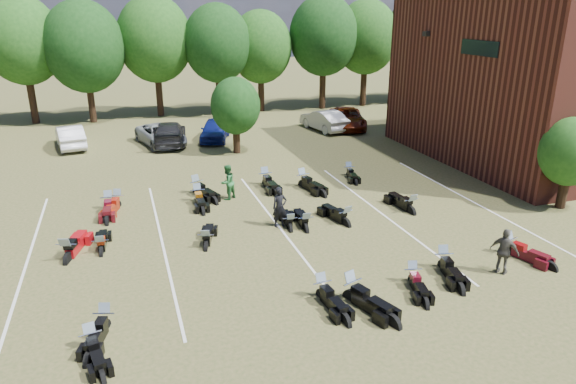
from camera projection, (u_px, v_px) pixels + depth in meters
name	position (u px, v px, depth m)	size (l,w,h in m)	color
ground	(372.00, 246.00, 20.60)	(160.00, 160.00, 0.00)	brown
car_1	(70.00, 136.00, 34.84)	(1.62, 4.65, 1.53)	silver
car_2	(161.00, 135.00, 35.52)	(2.35, 5.10, 1.42)	#92969B
car_3	(169.00, 133.00, 35.72)	(2.19, 5.38, 1.56)	black
car_4	(215.00, 130.00, 36.78)	(1.80, 4.48, 1.53)	navy
car_5	(324.00, 120.00, 39.77)	(1.68, 4.82, 1.59)	#9F9E9B
car_6	(347.00, 118.00, 40.42)	(2.60, 5.63, 1.56)	#4F1304
car_7	(419.00, 115.00, 42.18)	(1.93, 4.75, 1.38)	#3E3E44
person_black	(280.00, 207.00, 22.17)	(0.65, 0.43, 1.79)	black
person_green	(227.00, 182.00, 25.36)	(0.86, 0.67, 1.77)	#286B33
person_grey	(504.00, 252.00, 18.22)	(1.01, 0.42, 1.72)	#4F4C44
motorcycle_0	(106.00, 330.00, 15.27)	(0.66, 2.08, 1.16)	black
motorcycle_1	(92.00, 350.00, 14.36)	(0.64, 2.01, 1.12)	black
motorcycle_2	(351.00, 300.00, 16.81)	(0.79, 2.49, 1.39)	black
motorcycle_3	(322.00, 298.00, 16.92)	(0.70, 2.18, 1.22)	black
motorcycle_4	(442.00, 269.00, 18.81)	(0.72, 2.26, 1.26)	black
motorcycle_5	(412.00, 283.00, 17.83)	(0.64, 2.02, 1.13)	black
motorcycle_6	(509.00, 254.00, 19.97)	(0.71, 2.22, 1.24)	#470A13
motorcycle_7	(69.00, 261.00, 19.37)	(0.81, 2.53, 1.41)	#9C0B11
motorcycle_8	(102.00, 254.00, 19.94)	(0.66, 2.07, 1.15)	black
motorcycle_9	(206.00, 248.00, 20.40)	(0.68, 2.13, 1.19)	black
motorcycle_10	(306.00, 231.00, 22.02)	(0.69, 2.18, 1.21)	black
motorcycle_11	(290.00, 230.00, 22.07)	(0.64, 2.01, 1.12)	black
motorcycle_12	(345.00, 225.00, 22.57)	(0.75, 2.35, 1.31)	black
motorcycle_13	(411.00, 213.00, 23.90)	(0.77, 2.41, 1.34)	black
motorcycle_14	(110.00, 210.00, 24.29)	(0.74, 2.34, 1.30)	#470A10
motorcycle_15	(118.00, 208.00, 24.57)	(0.72, 2.26, 1.26)	maroon
motorcycle_16	(197.00, 194.00, 26.40)	(0.78, 2.44, 1.36)	black
motorcycle_17	(198.00, 202.00, 25.30)	(0.72, 2.27, 1.27)	black
motorcycle_18	(265.00, 185.00, 27.67)	(0.79, 2.46, 1.37)	black
motorcycle_19	(303.00, 187.00, 27.44)	(0.80, 2.50, 1.39)	black
motorcycle_20	(349.00, 176.00, 29.13)	(0.64, 2.02, 1.13)	black
tree_line	(211.00, 41.00, 44.06)	(56.00, 6.00, 9.79)	black
young_tree_near_building	(570.00, 152.00, 23.66)	(2.80, 2.80, 4.16)	black
young_tree_midfield	(235.00, 106.00, 32.80)	(3.20, 3.20, 4.70)	black
parking_lines	(279.00, 227.00, 22.39)	(20.10, 14.00, 0.01)	silver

